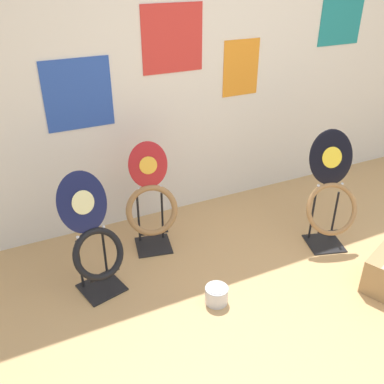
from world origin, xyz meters
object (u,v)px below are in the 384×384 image
(toilet_seat_display_navy_moon, at_px, (94,243))
(toilet_seat_display_jazz_black, at_px, (331,193))
(toilet_seat_display_crimson_swirl, at_px, (151,202))
(paint_can, at_px, (217,294))

(toilet_seat_display_navy_moon, height_order, toilet_seat_display_jazz_black, toilet_seat_display_jazz_black)
(toilet_seat_display_navy_moon, height_order, toilet_seat_display_crimson_swirl, toilet_seat_display_crimson_swirl)
(toilet_seat_display_navy_moon, distance_m, toilet_seat_display_crimson_swirl, 0.60)
(toilet_seat_display_jazz_black, bearing_deg, toilet_seat_display_crimson_swirl, 156.90)
(toilet_seat_display_crimson_swirl, relative_size, paint_can, 5.52)
(toilet_seat_display_navy_moon, xyz_separation_m, toilet_seat_display_crimson_swirl, (0.53, 0.29, 0.03))
(toilet_seat_display_crimson_swirl, xyz_separation_m, paint_can, (0.16, -0.80, -0.35))
(toilet_seat_display_jazz_black, bearing_deg, paint_can, -167.97)
(toilet_seat_display_crimson_swirl, bearing_deg, toilet_seat_display_jazz_black, -23.10)
(toilet_seat_display_jazz_black, bearing_deg, toilet_seat_display_navy_moon, 171.88)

